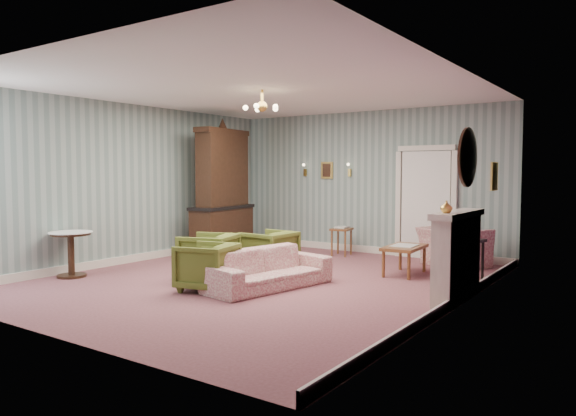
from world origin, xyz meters
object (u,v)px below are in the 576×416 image
Objects in this scene: olive_chair_a at (207,264)px; olive_chair_c at (269,249)px; fireplace at (457,256)px; pedestal_table at (71,254)px; wingback_chair at (454,240)px; coffee_table at (404,260)px; side_table_black at (466,260)px; sofa_chintz at (268,262)px; dresser at (222,188)px; olive_chair_b at (209,254)px.

olive_chair_a is 1.62m from olive_chair_c.
fireplace is 5.84m from pedestal_table.
olive_chair_c is 3.31m from wingback_chair.
coffee_table is 0.99m from side_table_black.
sofa_chintz is 2.08× the size of coffee_table.
wingback_chair is (1.62, 3.33, 0.08)m from sofa_chintz.
side_table_black is at bearing 120.15° from olive_chair_a.
olive_chair_c is at bearing -36.09° from dresser.
wingback_chair reaches higher than side_table_black.
fireplace reaches higher than side_table_black.
olive_chair_a is 0.97× the size of olive_chair_c.
sofa_chintz is at bearing -136.65° from side_table_black.
olive_chair_a is at bearing 146.73° from sofa_chintz.
olive_chair_a is at bearing 11.47° from pedestal_table.
side_table_black is 0.89× the size of pedestal_table.
side_table_black is at bearing 104.06° from olive_chair_b.
olive_chair_c is 2.22m from coffee_table.
olive_chair_c is 1.23m from sofa_chintz.
fireplace is at bearing -45.63° from coffee_table.
coffee_table is (-0.40, -1.26, -0.22)m from wingback_chair.
coffee_table is at bearing 132.17° from olive_chair_a.
wingback_chair is at bearing 122.54° from olive_chair_b.
pedestal_table is (-5.26, -3.20, 0.04)m from side_table_black.
fireplace is (5.19, -1.32, -0.76)m from dresser.
sofa_chintz is 3.59m from dresser.
olive_chair_b is at bearing -167.60° from fireplace.
olive_chair_a reaches higher than side_table_black.
side_table_black is at bearing 0.62° from coffee_table.
olive_chair_b is 0.84× the size of coffee_table.
olive_chair_c reaches higher than pedestal_table.
side_table_black is (4.93, -0.04, -1.01)m from dresser.
coffee_table is at bearing -179.38° from side_table_black.
wingback_chair reaches higher than olive_chair_a.
wingback_chair is 0.39× the size of dresser.
sofa_chintz is at bearing 20.13° from pedestal_table.
coffee_table is (3.95, -0.05, -1.10)m from dresser.
olive_chair_a is 0.80× the size of coffee_table.
dresser reaches higher than pedestal_table.
dresser is (-1.57, 2.11, 0.95)m from olive_chair_b.
pedestal_table is at bearing -102.69° from dresser.
wingback_chair is at bearing 136.92° from olive_chair_a.
pedestal_table is (-1.90, -1.12, -0.03)m from olive_chair_b.
wingback_chair is 1.34m from coffee_table.
olive_chair_a is 2.50m from pedestal_table.
side_table_black is (2.20, 2.08, -0.05)m from sofa_chintz.
olive_chair_a is 3.25m from coffee_table.
olive_chair_a is 0.71× the size of wingback_chair.
fireplace reaches higher than sofa_chintz.
coffee_table is at bearing 101.31° from wingback_chair.
fireplace is (2.45, 0.80, 0.20)m from sofa_chintz.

